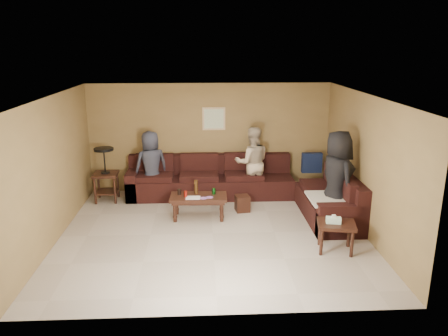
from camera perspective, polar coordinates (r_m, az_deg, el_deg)
The scene contains 10 objects.
room at distance 7.55m, azimuth -1.57°, elevation 3.02°, with size 5.60×5.50×2.50m.
sectional_sofa at distance 9.43m, azimuth 3.22°, elevation -2.77°, with size 4.65×2.90×0.97m.
coffee_table at distance 8.65m, azimuth -3.37°, elevation -4.07°, with size 1.13×0.59×0.74m.
end_table_left at distance 9.84m, azimuth -15.22°, elevation -0.69°, with size 0.54×0.54×1.19m.
side_table_right at distance 7.52m, azimuth 14.41°, elevation -7.47°, with size 0.69×0.60×0.65m.
waste_bin at distance 9.06m, azimuth 2.41°, elevation -4.63°, with size 0.28×0.28×0.33m, color #331811.
wall_art at distance 9.98m, azimuth -1.34°, elevation 6.45°, with size 0.52×0.04×0.52m.
person_left at distance 9.75m, azimuth -9.48°, elevation 0.36°, with size 0.75×0.49×1.53m, color #2B2E3C.
person_middle at distance 9.71m, azimuth 3.70°, elevation 0.71°, with size 0.78×0.61×1.60m, color tan.
person_right at distance 8.41m, azimuth 14.52°, elevation -1.40°, with size 0.90×0.58×1.83m, color black.
Camera 1 is at (-0.16, -7.36, 3.37)m, focal length 35.00 mm.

